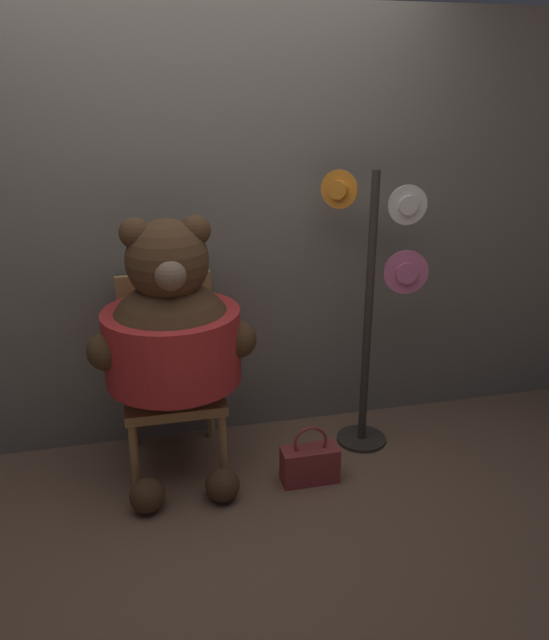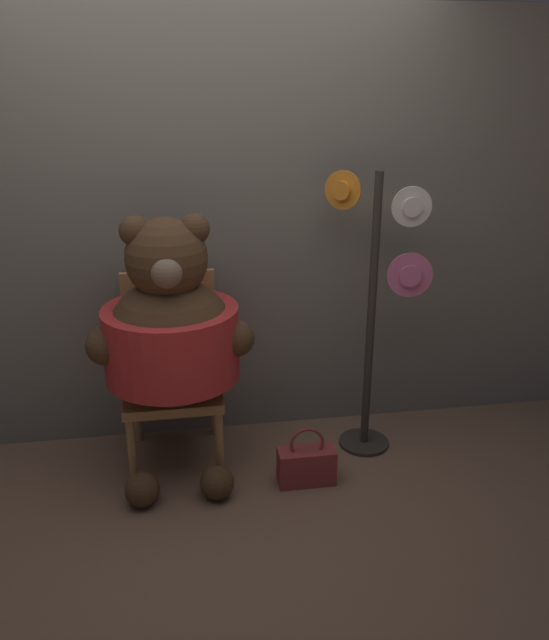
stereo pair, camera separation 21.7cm
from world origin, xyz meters
name	(u,v)px [view 2 (the right image)]	position (x,y,z in m)	size (l,w,h in m)	color
ground_plane	(216,484)	(0.00, 0.00, 0.00)	(14.00, 14.00, 0.00)	brown
wall_back	(201,236)	(0.00, 0.62, 1.15)	(8.00, 0.10, 2.31)	slate
chair	(172,366)	(-0.19, 0.36, 0.52)	(0.50, 0.52, 1.00)	#B2844C
teddy_bear	(171,334)	(-0.18, 0.18, 0.77)	(0.81, 0.71, 1.36)	#4C331E
hat_display_rack	(377,310)	(0.89, 0.26, 0.81)	(0.52, 0.33, 1.53)	#332D28
handbag_on_ground	(306,465)	(0.46, -0.05, 0.10)	(0.29, 0.13, 0.32)	maroon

